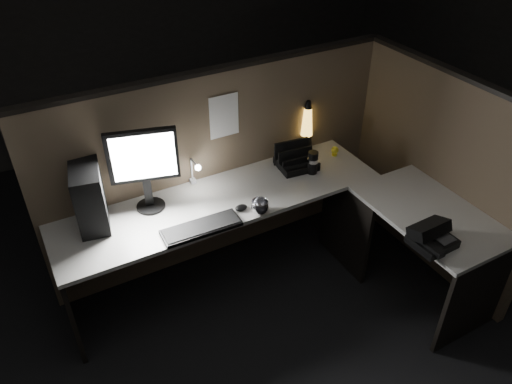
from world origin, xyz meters
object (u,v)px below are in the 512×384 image
pc_tower (89,195)px  monitor (144,162)px  lava_lamp (307,130)px  keyboard (201,228)px  desk_phone (431,236)px

pc_tower → monitor: 0.39m
lava_lamp → keyboard: bearing=-155.5°
pc_tower → lava_lamp: 1.69m
keyboard → desk_phone: desk_phone is taller
pc_tower → desk_phone: bearing=-24.0°
pc_tower → lava_lamp: (1.69, 0.10, -0.03)m
pc_tower → keyboard: 0.73m
pc_tower → monitor: bearing=7.5°
keyboard → lava_lamp: size_ratio=1.21×
pc_tower → keyboard: bearing=-25.3°
pc_tower → desk_phone: 2.11m
pc_tower → lava_lamp: lava_lamp is taller
monitor → keyboard: monitor is taller
lava_lamp → desk_phone: size_ratio=1.57×
keyboard → desk_phone: bearing=-32.5°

